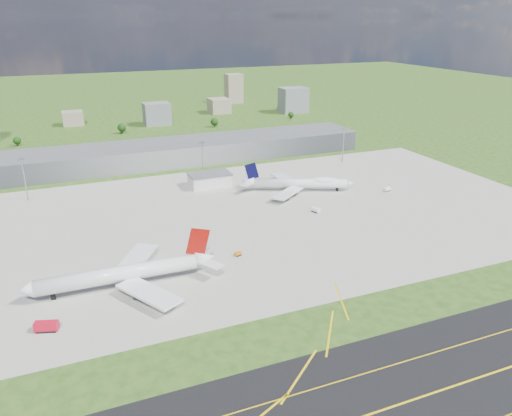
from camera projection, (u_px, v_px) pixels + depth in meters
name	position (u px, v px, depth m)	size (l,w,h in m)	color
ground	(176.00, 167.00, 366.93)	(1400.00, 1400.00, 0.00)	#274816
taxiway	(397.00, 405.00, 142.65)	(1400.00, 60.00, 0.06)	black
apron	(243.00, 217.00, 275.59)	(360.00, 190.00, 0.08)	#9D9B8E
terminal	(171.00, 153.00, 377.17)	(300.00, 42.00, 15.00)	gray
ops_building	(210.00, 180.00, 325.92)	(26.00, 16.00, 8.00)	silver
mast_west	(23.00, 172.00, 294.79)	(3.50, 2.00, 25.90)	gray
mast_center	(202.00, 154.00, 333.92)	(3.50, 2.00, 25.90)	gray
mast_east	(344.00, 140.00, 373.06)	(3.50, 2.00, 25.90)	gray
airliner_red_twin	(126.00, 274.00, 203.55)	(78.60, 61.39, 21.60)	white
airliner_blue_quad	(300.00, 183.00, 315.80)	(67.01, 50.88, 18.50)	white
fire_truck	(46.00, 327.00, 175.67)	(8.66, 5.36, 3.60)	red
tug_yellow	(238.00, 254.00, 231.34)	(3.63, 2.64, 1.65)	orange
van_white_near	(316.00, 210.00, 282.57)	(3.85, 5.45, 2.55)	white
van_white_far	(387.00, 189.00, 316.67)	(5.25, 3.52, 2.49)	white
bldg_cw	(73.00, 118.00, 506.95)	(20.00, 18.00, 14.00)	gray
bldg_c	(157.00, 114.00, 508.09)	(26.00, 20.00, 22.00)	slate
bldg_ce	(219.00, 106.00, 572.13)	(22.00, 24.00, 16.00)	gray
bldg_e	(293.00, 100.00, 572.56)	(30.00, 22.00, 28.00)	slate
bldg_tall_e	(234.00, 88.00, 634.52)	(20.00, 18.00, 36.00)	gray
tree_w	(17.00, 141.00, 425.24)	(6.75, 6.75, 8.25)	#382314
tree_c	(122.00, 128.00, 469.84)	(8.10, 8.10, 9.90)	#382314
tree_e	(214.00, 122.00, 497.66)	(7.65, 7.65, 9.35)	#382314
tree_far_e	(291.00, 115.00, 538.66)	(6.30, 6.30, 7.70)	#382314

